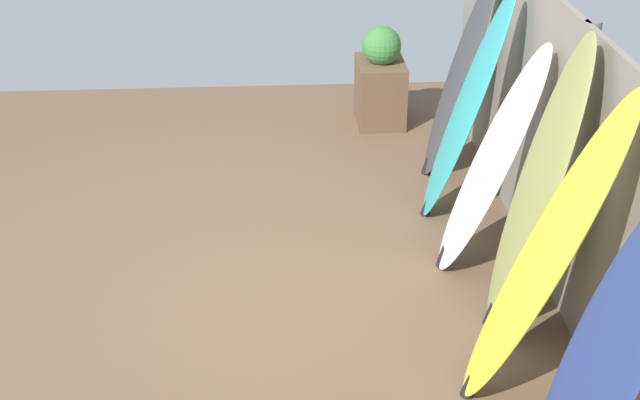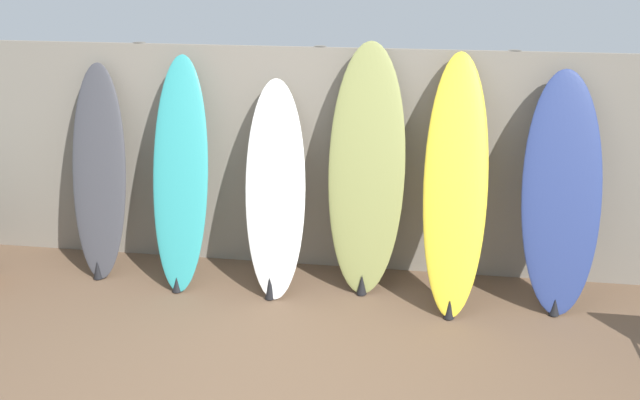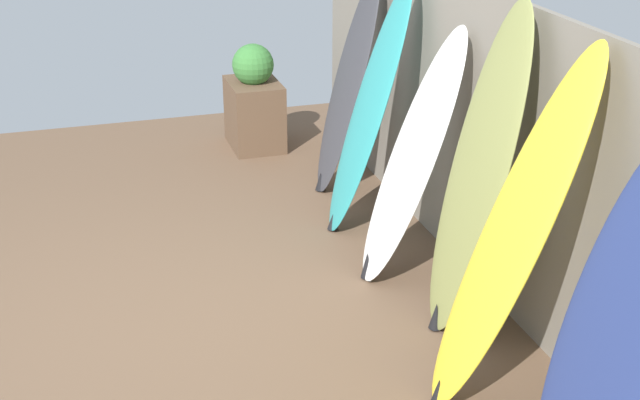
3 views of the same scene
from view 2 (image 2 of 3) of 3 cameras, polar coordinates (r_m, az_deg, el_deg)
The scene contains 7 objects.
fence_back at distance 5.69m, azimuth -0.04°, elevation 3.13°, with size 6.08×0.11×1.80m.
surfboard_charcoal_0 at distance 5.90m, azimuth -17.25°, elevation 1.97°, with size 0.48×0.55×1.67m.
surfboard_teal_1 at distance 5.55m, azimuth -11.10°, elevation 1.89°, with size 0.47×0.62×1.75m.
surfboard_white_2 at distance 5.39m, azimuth -3.60°, elevation 0.71°, with size 0.54×0.71×1.58m.
surfboard_olive_3 at distance 5.34m, azimuth 3.73°, elevation 2.24°, with size 0.58×0.47×1.88m.
surfboard_yellow_4 at distance 5.21m, azimuth 10.79°, elevation 1.14°, with size 0.47×0.80×1.82m.
surfboard_navy_5 at distance 5.38m, azimuth 18.76°, elevation 0.40°, with size 0.61×0.61×1.71m.
Camera 2 is at (0.80, -3.37, 2.57)m, focal length 40.00 mm.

